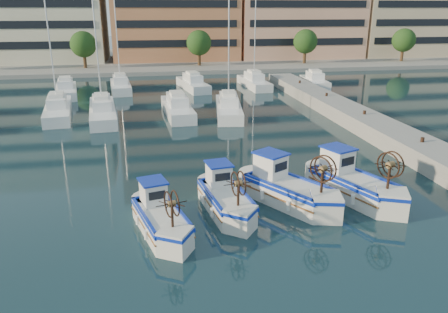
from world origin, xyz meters
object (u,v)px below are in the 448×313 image
fishing_boat_a (160,216)px  fishing_boat_c (287,187)px  fishing_boat_d (352,182)px  fishing_boat_b (225,196)px

fishing_boat_a → fishing_boat_c: 6.71m
fishing_boat_a → fishing_boat_d: fishing_boat_d is taller
fishing_boat_c → fishing_boat_d: 3.59m
fishing_boat_d → fishing_boat_a: bearing=169.3°
fishing_boat_a → fishing_boat_b: bearing=11.3°
fishing_boat_b → fishing_boat_c: (3.23, 0.37, 0.10)m
fishing_boat_b → fishing_boat_c: size_ratio=0.89×
fishing_boat_c → fishing_boat_d: bearing=-30.8°
fishing_boat_a → fishing_boat_d: (10.01, 1.98, 0.14)m
fishing_boat_b → fishing_boat_c: fishing_boat_c is taller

